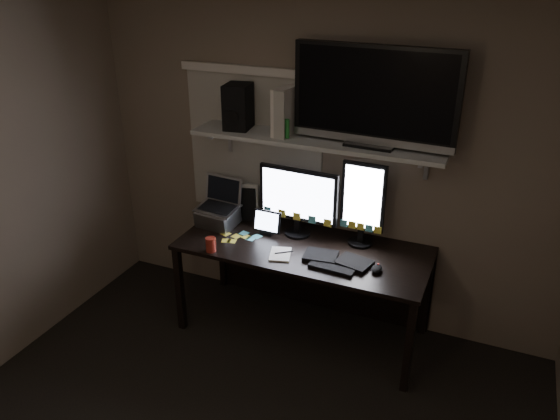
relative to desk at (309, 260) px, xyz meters
The scene contains 18 objects.
back_wall 0.74m from the desk, 90.00° to the left, with size 3.60×3.60×0.00m, color #6E5F4F.
window_blinds 0.96m from the desk, 156.69° to the left, with size 1.10×0.02×1.10m, color beige.
desk is the anchor object (origin of this frame).
wall_shelf 0.91m from the desk, 90.00° to the left, with size 1.80×0.35×0.03m, color #B6B7B1.
monitor_landscape 0.46m from the desk, 158.55° to the left, with size 0.61×0.06×0.53m, color black.
monitor_portrait 0.62m from the desk, 12.65° to the left, with size 0.32×0.06×0.63m, color black.
keyboard 0.41m from the desk, 38.37° to the right, with size 0.47×0.19×0.03m, color black.
mouse 0.65m from the desk, 23.53° to the right, with size 0.07×0.11×0.04m, color black.
notepad 0.37m from the desk, 109.16° to the right, with size 0.14×0.20×0.01m, color silver.
tablet 0.42m from the desk, behind, with size 0.22×0.09×0.19m, color black.
file_sorter 0.71m from the desk, 167.54° to the left, with size 0.22×0.10×0.28m, color black.
laptop 0.81m from the desk, behind, with size 0.32×0.26×0.36m, color #A8A9AD.
cup 0.76m from the desk, 142.56° to the right, with size 0.07×0.07×0.10m, color maroon.
sticky_notes 0.55m from the desk, 158.41° to the right, with size 0.27×0.20×0.00m, color #FBEA44, non-canonical shape.
tv 1.32m from the desk, 11.48° to the left, with size 1.09×0.20×0.65m, color black.
game_console 1.12m from the desk, 155.24° to the left, with size 0.09×0.28×0.33m, color silver.
speaker 1.25m from the desk, behind, with size 0.18×0.22×0.32m, color black.
bottles 1.02m from the desk, behind, with size 0.21×0.05×0.13m, color #A50F0C, non-canonical shape.
Camera 1 is at (1.20, -1.81, 2.62)m, focal length 35.00 mm.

